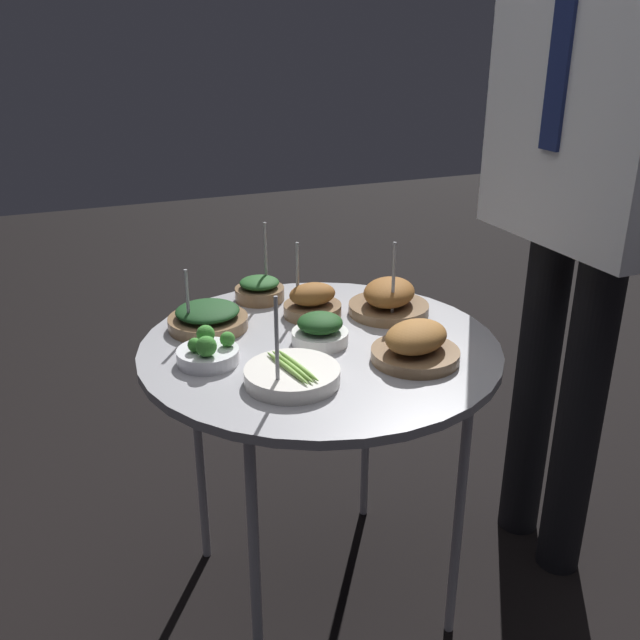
% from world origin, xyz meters
% --- Properties ---
extents(ground_plane, '(8.00, 8.00, 0.00)m').
position_xyz_m(ground_plane, '(0.00, 0.00, 0.00)').
color(ground_plane, black).
extents(serving_cart, '(0.71, 0.71, 0.63)m').
position_xyz_m(serving_cart, '(0.00, 0.00, 0.59)').
color(serving_cart, '#939399').
rests_on(serving_cart, ground_plane).
extents(bowl_spinach_back_left, '(0.11, 0.11, 0.06)m').
position_xyz_m(bowl_spinach_back_left, '(0.00, -0.00, 0.66)').
color(bowl_spinach_back_left, white).
rests_on(bowl_spinach_back_left, serving_cart).
extents(bowl_asparagus_mid_right, '(0.17, 0.17, 0.18)m').
position_xyz_m(bowl_asparagus_mid_right, '(0.14, -0.11, 0.64)').
color(bowl_asparagus_mid_right, silver).
rests_on(bowl_asparagus_mid_right, serving_cart).
extents(bowl_roast_center, '(0.18, 0.18, 0.18)m').
position_xyz_m(bowl_roast_center, '(-0.09, 0.20, 0.66)').
color(bowl_roast_center, brown).
rests_on(bowl_roast_center, serving_cart).
extents(bowl_roast_front_right, '(0.17, 0.17, 0.08)m').
position_xyz_m(bowl_roast_front_right, '(0.14, 0.14, 0.66)').
color(bowl_roast_front_right, brown).
rests_on(bowl_roast_front_right, serving_cart).
extents(bowl_spinach_mid_left, '(0.11, 0.11, 0.17)m').
position_xyz_m(bowl_spinach_mid_left, '(-0.27, -0.04, 0.65)').
color(bowl_spinach_mid_left, brown).
rests_on(bowl_spinach_mid_left, serving_cart).
extents(bowl_broccoli_front_center, '(0.12, 0.12, 0.07)m').
position_xyz_m(bowl_broccoli_front_center, '(0.00, -0.23, 0.65)').
color(bowl_broccoli_front_center, silver).
rests_on(bowl_broccoli_front_center, serving_cart).
extents(bowl_roast_back_right, '(0.13, 0.13, 0.16)m').
position_xyz_m(bowl_roast_back_right, '(-0.14, 0.04, 0.66)').
color(bowl_roast_back_right, brown).
rests_on(bowl_roast_back_right, serving_cart).
extents(bowl_spinach_far_rim, '(0.17, 0.17, 0.14)m').
position_xyz_m(bowl_spinach_far_rim, '(-0.16, -0.19, 0.65)').
color(bowl_spinach_far_rim, brown).
rests_on(bowl_spinach_far_rim, serving_cart).
extents(waiter_figure, '(0.59, 0.22, 1.61)m').
position_xyz_m(waiter_figure, '(0.06, 0.57, 1.02)').
color(waiter_figure, black).
rests_on(waiter_figure, ground_plane).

